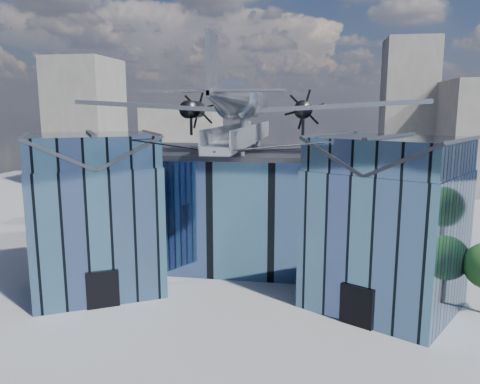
# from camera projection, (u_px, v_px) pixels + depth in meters

# --- Properties ---
(ground_plane) EXTENTS (120.00, 120.00, 0.00)m
(ground_plane) POSITION_uv_depth(u_px,v_px,m) (236.00, 290.00, 35.28)
(ground_plane) COLOR gray
(museum) EXTENTS (32.88, 24.50, 17.60)m
(museum) POSITION_uv_depth(u_px,v_px,m) (247.00, 203.00, 39.96)
(museum) COLOR #466990
(museum) RESTS_ON ground
(bg_towers) EXTENTS (77.00, 24.50, 26.00)m
(bg_towers) POSITION_uv_depth(u_px,v_px,m) (293.00, 129.00, 82.33)
(bg_towers) COLOR slate
(bg_towers) RESTS_ON ground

